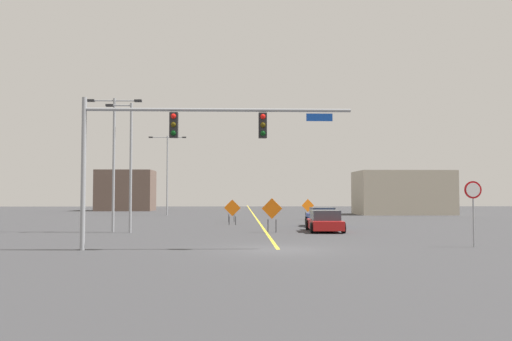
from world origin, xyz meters
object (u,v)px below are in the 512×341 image
street_lamp_mid_right (167,168)px  construction_sign_right_shoulder (231,208)px  car_blue_near (322,218)px  construction_sign_right_lane (272,210)px  construction_sign_left_lane (308,207)px  stop_sign (473,201)px  construction_sign_left_shoulder (232,209)px  car_red_distant (325,222)px  street_lamp_near_right (114,153)px  street_lamp_far_right (129,161)px  traffic_signal_assembly (176,136)px

street_lamp_mid_right → construction_sign_right_shoulder: bearing=-63.1°
car_blue_near → construction_sign_right_lane: bearing=-123.1°
street_lamp_mid_right → construction_sign_left_lane: 18.13m
construction_sign_left_lane → street_lamp_mid_right: bearing=143.8°
stop_sign → street_lamp_mid_right: size_ratio=0.32×
construction_sign_left_shoulder → car_red_distant: construction_sign_left_shoulder is taller
stop_sign → street_lamp_near_right: 20.57m
street_lamp_far_right → construction_sign_right_shoulder: bearing=64.3°
stop_sign → construction_sign_right_lane: bearing=131.6°
construction_sign_right_shoulder → car_blue_near: bearing=-43.5°
street_lamp_near_right → construction_sign_right_lane: bearing=-3.6°
street_lamp_far_right → construction_sign_left_shoulder: (6.10, 8.35, -3.10)m
street_lamp_near_right → construction_sign_right_shoulder: (7.02, 11.74, -3.69)m
construction_sign_right_lane → construction_sign_left_lane: size_ratio=1.09×
construction_sign_left_shoulder → car_blue_near: size_ratio=0.49×
construction_sign_left_shoulder → construction_sign_right_shoulder: (-0.14, 4.02, -0.04)m
street_lamp_far_right → construction_sign_left_lane: (12.89, 16.38, -3.09)m
street_lamp_far_right → car_red_distant: size_ratio=1.78×
street_lamp_mid_right → traffic_signal_assembly: bearing=-81.7°
traffic_signal_assembly → construction_sign_left_lane: bearing=71.4°
construction_sign_right_lane → street_lamp_far_right: bearing=-179.9°
street_lamp_near_right → construction_sign_left_shoulder: (7.15, 7.73, -3.65)m
traffic_signal_assembly → street_lamp_far_right: size_ratio=1.43×
street_lamp_mid_right → construction_sign_left_shoulder: bearing=-68.0°
construction_sign_left_shoulder → street_lamp_mid_right: bearing=112.0°
construction_sign_right_shoulder → construction_sign_left_shoulder: bearing=-88.1°
stop_sign → construction_sign_left_shoulder: 20.57m
street_lamp_far_right → car_blue_near: size_ratio=2.00×
street_lamp_near_right → car_red_distant: size_ratio=1.87×
street_lamp_far_right → construction_sign_left_shoulder: size_ratio=4.09×
traffic_signal_assembly → stop_sign: traffic_signal_assembly is taller
street_lamp_near_right → car_blue_near: bearing=21.9°
street_lamp_mid_right → construction_sign_left_shoulder: 20.33m
stop_sign → construction_sign_right_shoulder: 24.15m
traffic_signal_assembly → street_lamp_mid_right: street_lamp_mid_right is taller
street_lamp_near_right → construction_sign_right_shoulder: bearing=59.1°
construction_sign_right_lane → construction_sign_left_lane: bearing=75.3°
car_red_distant → street_lamp_far_right: bearing=-176.6°
street_lamp_near_right → construction_sign_right_lane: size_ratio=3.96×
stop_sign → construction_sign_right_lane: size_ratio=1.38×
traffic_signal_assembly → stop_sign: bearing=3.4°
street_lamp_near_right → street_lamp_far_right: bearing=-30.5°
traffic_signal_assembly → construction_sign_right_lane: traffic_signal_assembly is taller
traffic_signal_assembly → construction_sign_left_shoulder: (2.08, 18.32, -3.49)m
street_lamp_mid_right → car_blue_near: 25.40m
street_lamp_far_right → traffic_signal_assembly: bearing=-68.1°
car_red_distant → construction_sign_right_lane: bearing=-168.0°
construction_sign_left_lane → street_lamp_far_right: bearing=-128.2°
street_lamp_mid_right → car_blue_near: (13.95, -20.73, -4.58)m
construction_sign_left_lane → construction_sign_left_shoulder: bearing=-130.2°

